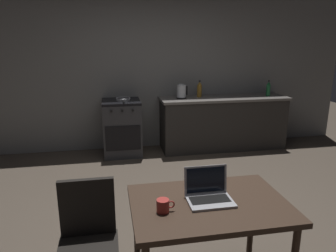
{
  "coord_description": "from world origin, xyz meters",
  "views": [
    {
      "loc": [
        -0.67,
        -2.93,
        1.82
      ],
      "look_at": [
        0.04,
        0.84,
        0.78
      ],
      "focal_mm": 33.99,
      "sensor_mm": 36.0,
      "label": 1
    }
  ],
  "objects_px": {
    "dining_table": "(209,212)",
    "electric_kettle": "(182,92)",
    "stove_oven": "(122,128)",
    "laptop": "(209,194)",
    "bottle_b": "(199,89)",
    "chair": "(88,237)",
    "bottle": "(268,89)",
    "coffee_mug": "(163,206)",
    "frying_pan": "(123,99)"
  },
  "relations": [
    {
      "from": "chair",
      "to": "frying_pan",
      "type": "bearing_deg",
      "value": 85.57
    },
    {
      "from": "dining_table",
      "to": "bottle",
      "type": "height_order",
      "value": "bottle"
    },
    {
      "from": "frying_pan",
      "to": "bottle_b",
      "type": "distance_m",
      "value": 1.29
    },
    {
      "from": "dining_table",
      "to": "electric_kettle",
      "type": "distance_m",
      "value": 3.15
    },
    {
      "from": "dining_table",
      "to": "bottle",
      "type": "relative_size",
      "value": 4.16
    },
    {
      "from": "electric_kettle",
      "to": "laptop",
      "type": "bearing_deg",
      "value": -99.35
    },
    {
      "from": "laptop",
      "to": "bottle_b",
      "type": "relative_size",
      "value": 1.16
    },
    {
      "from": "chair",
      "to": "coffee_mug",
      "type": "distance_m",
      "value": 0.56
    },
    {
      "from": "bottle",
      "to": "bottle_b",
      "type": "xyz_separation_m",
      "value": [
        -1.18,
        0.13,
        0.0
      ]
    },
    {
      "from": "stove_oven",
      "to": "frying_pan",
      "type": "xyz_separation_m",
      "value": [
        0.03,
        -0.03,
        0.47
      ]
    },
    {
      "from": "coffee_mug",
      "to": "frying_pan",
      "type": "bearing_deg",
      "value": 91.87
    },
    {
      "from": "stove_oven",
      "to": "electric_kettle",
      "type": "bearing_deg",
      "value": 0.14
    },
    {
      "from": "stove_oven",
      "to": "dining_table",
      "type": "xyz_separation_m",
      "value": [
        0.48,
        -3.08,
        0.19
      ]
    },
    {
      "from": "frying_pan",
      "to": "bottle_b",
      "type": "height_order",
      "value": "bottle_b"
    },
    {
      "from": "bottle",
      "to": "coffee_mug",
      "type": "relative_size",
      "value": 2.15
    },
    {
      "from": "laptop",
      "to": "bottle_b",
      "type": "bearing_deg",
      "value": 61.6
    },
    {
      "from": "stove_oven",
      "to": "electric_kettle",
      "type": "relative_size",
      "value": 3.78
    },
    {
      "from": "dining_table",
      "to": "coffee_mug",
      "type": "relative_size",
      "value": 8.95
    },
    {
      "from": "coffee_mug",
      "to": "bottle_b",
      "type": "height_order",
      "value": "bottle_b"
    },
    {
      "from": "stove_oven",
      "to": "chair",
      "type": "relative_size",
      "value": 0.99
    },
    {
      "from": "electric_kettle",
      "to": "frying_pan",
      "type": "distance_m",
      "value": 0.96
    },
    {
      "from": "laptop",
      "to": "frying_pan",
      "type": "height_order",
      "value": "same"
    },
    {
      "from": "laptop",
      "to": "electric_kettle",
      "type": "height_order",
      "value": "electric_kettle"
    },
    {
      "from": "stove_oven",
      "to": "chair",
      "type": "distance_m",
      "value": 3.09
    },
    {
      "from": "chair",
      "to": "electric_kettle",
      "type": "xyz_separation_m",
      "value": [
        1.35,
        3.07,
        0.48
      ]
    },
    {
      "from": "laptop",
      "to": "stove_oven",
      "type": "bearing_deg",
      "value": 85.42
    },
    {
      "from": "frying_pan",
      "to": "coffee_mug",
      "type": "bearing_deg",
      "value": -88.13
    },
    {
      "from": "frying_pan",
      "to": "coffee_mug",
      "type": "xyz_separation_m",
      "value": [
        0.1,
        -3.12,
        -0.16
      ]
    },
    {
      "from": "stove_oven",
      "to": "electric_kettle",
      "type": "xyz_separation_m",
      "value": [
        0.99,
        0.0,
        0.56
      ]
    },
    {
      "from": "dining_table",
      "to": "bottle_b",
      "type": "xyz_separation_m",
      "value": [
        0.83,
        3.16,
        0.39
      ]
    },
    {
      "from": "dining_table",
      "to": "chair",
      "type": "bearing_deg",
      "value": 179.12
    },
    {
      "from": "chair",
      "to": "bottle_b",
      "type": "xyz_separation_m",
      "value": [
        1.68,
        3.15,
        0.5
      ]
    },
    {
      "from": "dining_table",
      "to": "laptop",
      "type": "xyz_separation_m",
      "value": [
        0.0,
        0.03,
        0.12
      ]
    },
    {
      "from": "stove_oven",
      "to": "chair",
      "type": "height_order",
      "value": "chair"
    },
    {
      "from": "chair",
      "to": "bottle",
      "type": "xyz_separation_m",
      "value": [
        2.86,
        3.02,
        0.49
      ]
    },
    {
      "from": "bottle",
      "to": "coffee_mug",
      "type": "xyz_separation_m",
      "value": [
        -2.35,
        -3.1,
        -0.26
      ]
    },
    {
      "from": "stove_oven",
      "to": "bottle_b",
      "type": "height_order",
      "value": "bottle_b"
    },
    {
      "from": "laptop",
      "to": "electric_kettle",
      "type": "xyz_separation_m",
      "value": [
        0.5,
        3.05,
        0.25
      ]
    },
    {
      "from": "bottle_b",
      "to": "dining_table",
      "type": "bearing_deg",
      "value": -104.72
    },
    {
      "from": "chair",
      "to": "coffee_mug",
      "type": "bearing_deg",
      "value": -6.26
    },
    {
      "from": "stove_oven",
      "to": "coffee_mug",
      "type": "relative_size",
      "value": 7.19
    },
    {
      "from": "chair",
      "to": "electric_kettle",
      "type": "distance_m",
      "value": 3.39
    },
    {
      "from": "stove_oven",
      "to": "dining_table",
      "type": "relative_size",
      "value": 0.8
    },
    {
      "from": "chair",
      "to": "frying_pan",
      "type": "height_order",
      "value": "frying_pan"
    },
    {
      "from": "electric_kettle",
      "to": "stove_oven",
      "type": "bearing_deg",
      "value": -179.86
    },
    {
      "from": "bottle",
      "to": "electric_kettle",
      "type": "bearing_deg",
      "value": 178.1
    },
    {
      "from": "laptop",
      "to": "electric_kettle",
      "type": "relative_size",
      "value": 1.36
    },
    {
      "from": "frying_pan",
      "to": "coffee_mug",
      "type": "distance_m",
      "value": 3.13
    },
    {
      "from": "bottle",
      "to": "frying_pan",
      "type": "xyz_separation_m",
      "value": [
        -2.46,
        0.02,
        -0.1
      ]
    },
    {
      "from": "chair",
      "to": "laptop",
      "type": "bearing_deg",
      "value": 4.17
    }
  ]
}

